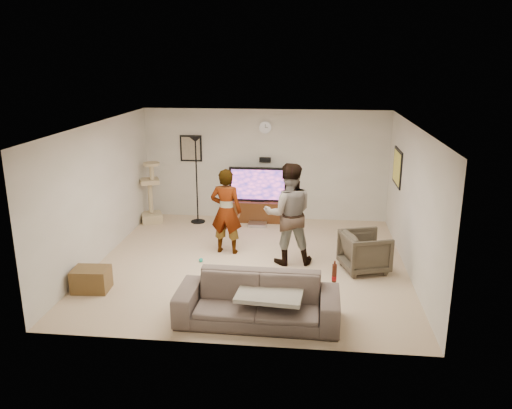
# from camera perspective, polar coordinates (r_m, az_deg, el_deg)

# --- Properties ---
(floor) EXTENTS (5.50, 5.50, 0.02)m
(floor) POSITION_cam_1_polar(r_m,az_deg,el_deg) (9.33, -0.55, -6.60)
(floor) COLOR #C9B295
(floor) RESTS_ON ground
(ceiling) EXTENTS (5.50, 5.50, 0.02)m
(ceiling) POSITION_cam_1_polar(r_m,az_deg,el_deg) (8.67, -0.60, 8.95)
(ceiling) COLOR white
(ceiling) RESTS_ON wall_back
(wall_back) EXTENTS (5.50, 0.04, 2.50)m
(wall_back) POSITION_cam_1_polar(r_m,az_deg,el_deg) (11.58, 1.04, 4.44)
(wall_back) COLOR beige
(wall_back) RESTS_ON floor
(wall_front) EXTENTS (5.50, 0.04, 2.50)m
(wall_front) POSITION_cam_1_polar(r_m,az_deg,el_deg) (6.33, -3.54, -5.61)
(wall_front) COLOR beige
(wall_front) RESTS_ON floor
(wall_left) EXTENTS (0.04, 5.50, 2.50)m
(wall_left) POSITION_cam_1_polar(r_m,az_deg,el_deg) (9.63, -17.05, 1.32)
(wall_left) COLOR beige
(wall_left) RESTS_ON floor
(wall_right) EXTENTS (0.04, 5.50, 2.50)m
(wall_right) POSITION_cam_1_polar(r_m,az_deg,el_deg) (9.02, 17.04, 0.35)
(wall_right) COLOR beige
(wall_right) RESTS_ON floor
(wall_clock) EXTENTS (0.26, 0.04, 0.26)m
(wall_clock) POSITION_cam_1_polar(r_m,az_deg,el_deg) (11.41, 1.05, 8.60)
(wall_clock) COLOR silver
(wall_clock) RESTS_ON wall_back
(wall_speaker) EXTENTS (0.25, 0.10, 0.10)m
(wall_speaker) POSITION_cam_1_polar(r_m,az_deg,el_deg) (11.49, 1.02, 5.02)
(wall_speaker) COLOR black
(wall_speaker) RESTS_ON wall_back
(picture_back) EXTENTS (0.42, 0.03, 0.52)m
(picture_back) POSITION_cam_1_polar(r_m,az_deg,el_deg) (11.77, -7.28, 6.24)
(picture_back) COLOR gray
(picture_back) RESTS_ON wall_back
(picture_right) EXTENTS (0.03, 0.78, 0.62)m
(picture_right) POSITION_cam_1_polar(r_m,az_deg,el_deg) (10.50, 15.50, 4.03)
(picture_right) COLOR #E6D54F
(picture_right) RESTS_ON wall_right
(tv_stand) EXTENTS (1.13, 0.45, 0.47)m
(tv_stand) POSITION_cam_1_polar(r_m,az_deg,el_deg) (11.61, 0.22, -0.70)
(tv_stand) COLOR #3E200D
(tv_stand) RESTS_ON floor
(console_box) EXTENTS (0.40, 0.30, 0.07)m
(console_box) POSITION_cam_1_polar(r_m,az_deg,el_deg) (11.29, 0.15, -2.25)
(console_box) COLOR silver
(console_box) RESTS_ON floor
(tv) EXTENTS (1.29, 0.08, 0.77)m
(tv) POSITION_cam_1_polar(r_m,az_deg,el_deg) (11.44, 0.22, 2.27)
(tv) COLOR black
(tv) RESTS_ON tv_stand
(tv_screen) EXTENTS (1.19, 0.01, 0.68)m
(tv_screen) POSITION_cam_1_polar(r_m,az_deg,el_deg) (11.40, 0.20, 2.22)
(tv_screen) COLOR #DF4F93
(tv_screen) RESTS_ON tv
(floor_lamp) EXTENTS (0.32, 0.32, 1.94)m
(floor_lamp) POSITION_cam_1_polar(r_m,az_deg,el_deg) (11.39, -6.65, 2.70)
(floor_lamp) COLOR black
(floor_lamp) RESTS_ON floor
(cat_tree) EXTENTS (0.59, 0.59, 1.39)m
(cat_tree) POSITION_cam_1_polar(r_m,az_deg,el_deg) (11.65, -11.74, 1.37)
(cat_tree) COLOR tan
(cat_tree) RESTS_ON floor
(person_left) EXTENTS (0.63, 0.44, 1.63)m
(person_left) POSITION_cam_1_polar(r_m,az_deg,el_deg) (9.58, -3.35, -0.76)
(person_left) COLOR #A29CB0
(person_left) RESTS_ON floor
(person_right) EXTENTS (0.98, 0.82, 1.84)m
(person_right) POSITION_cam_1_polar(r_m,az_deg,el_deg) (9.07, 3.65, -1.05)
(person_right) COLOR #2B5F84
(person_right) RESTS_ON floor
(sofa) EXTENTS (2.28, 0.92, 0.66)m
(sofa) POSITION_cam_1_polar(r_m,az_deg,el_deg) (7.25, 0.18, -10.61)
(sofa) COLOR brown
(sofa) RESTS_ON floor
(throw_blanket) EXTENTS (0.96, 0.78, 0.06)m
(throw_blanket) POSITION_cam_1_polar(r_m,az_deg,el_deg) (7.18, 1.59, -9.85)
(throw_blanket) COLOR #AEA592
(throw_blanket) RESTS_ON sofa
(beer_bottle) EXTENTS (0.06, 0.06, 0.25)m
(beer_bottle) POSITION_cam_1_polar(r_m,az_deg,el_deg) (7.03, 8.74, -7.58)
(beer_bottle) COLOR #561F10
(beer_bottle) RESTS_ON sofa
(armchair) EXTENTS (0.95, 0.93, 0.69)m
(armchair) POSITION_cam_1_polar(r_m,az_deg,el_deg) (9.09, 12.05, -5.18)
(armchair) COLOR #423B2E
(armchair) RESTS_ON floor
(side_table) EXTENTS (0.59, 0.46, 0.37)m
(side_table) POSITION_cam_1_polar(r_m,az_deg,el_deg) (8.63, -17.91, -7.96)
(side_table) COLOR brown
(side_table) RESTS_ON floor
(toy_ball) EXTENTS (0.07, 0.07, 0.07)m
(toy_ball) POSITION_cam_1_polar(r_m,az_deg,el_deg) (9.41, -6.17, -6.18)
(toy_ball) COLOR #17A790
(toy_ball) RESTS_ON floor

